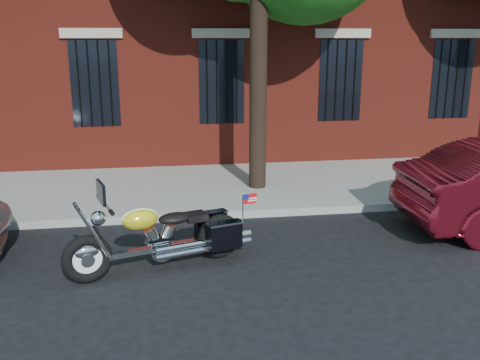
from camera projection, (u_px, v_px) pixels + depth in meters
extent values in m
plane|color=black|center=(259.00, 244.00, 8.71)|extent=(120.00, 120.00, 0.00)
cube|color=gray|center=(246.00, 213.00, 10.01)|extent=(40.00, 0.16, 0.15)
cube|color=gray|center=(232.00, 186.00, 11.80)|extent=(40.00, 3.60, 0.15)
cube|color=black|center=(221.00, 82.00, 13.02)|extent=(1.10, 0.14, 2.00)
cube|color=#B2A893|center=(221.00, 33.00, 12.69)|extent=(1.40, 0.20, 0.22)
cylinder|color=black|center=(222.00, 82.00, 12.94)|extent=(0.04, 0.04, 2.00)
cylinder|color=black|center=(258.00, 76.00, 10.90)|extent=(0.36, 0.36, 5.00)
torus|color=black|center=(87.00, 259.00, 7.27)|extent=(0.71, 0.35, 0.69)
torus|color=black|center=(220.00, 236.00, 8.10)|extent=(0.71, 0.35, 0.69)
cylinder|color=white|center=(87.00, 259.00, 7.27)|extent=(0.51, 0.21, 0.52)
cylinder|color=white|center=(220.00, 236.00, 8.10)|extent=(0.51, 0.21, 0.52)
ellipsoid|color=white|center=(87.00, 252.00, 7.24)|extent=(0.39, 0.23, 0.20)
ellipsoid|color=yellow|center=(219.00, 228.00, 8.06)|extent=(0.39, 0.25, 0.20)
cube|color=white|center=(157.00, 248.00, 7.69)|extent=(1.52, 0.56, 0.08)
cylinder|color=white|center=(160.00, 249.00, 7.71)|extent=(0.37, 0.28, 0.33)
cylinder|color=white|center=(199.00, 247.00, 7.77)|extent=(1.27, 0.47, 0.09)
ellipsoid|color=yellow|center=(140.00, 219.00, 7.47)|extent=(0.58, 0.44, 0.30)
ellipsoid|color=black|center=(175.00, 218.00, 7.70)|extent=(0.57, 0.43, 0.16)
cube|color=black|center=(211.00, 224.00, 8.29)|extent=(0.52, 0.31, 0.39)
cube|color=black|center=(225.00, 235.00, 7.82)|extent=(0.52, 0.31, 0.39)
cylinder|color=white|center=(105.00, 204.00, 7.19)|extent=(0.28, 0.78, 0.04)
sphere|color=white|center=(98.00, 218.00, 7.20)|extent=(0.26, 0.26, 0.21)
cube|color=black|center=(101.00, 193.00, 7.13)|extent=(0.16, 0.41, 0.29)
cube|color=red|center=(250.00, 199.00, 7.81)|extent=(0.22, 0.08, 0.15)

